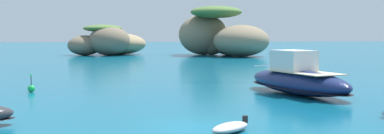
{
  "coord_description": "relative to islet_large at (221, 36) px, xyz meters",
  "views": [
    {
      "loc": [
        -2.42,
        -24.15,
        4.71
      ],
      "look_at": [
        1.36,
        12.28,
        2.06
      ],
      "focal_mm": 46.02,
      "sensor_mm": 36.0,
      "label": 1
    }
  ],
  "objects": [
    {
      "name": "ground_plane",
      "position": [
        -13.2,
        -71.54,
        -3.82
      ],
      "size": [
        400.0,
        400.0,
        0.0
      ],
      "primitive_type": "plane",
      "color": "#0C5B7A"
    },
    {
      "name": "islet_large",
      "position": [
        0.0,
        0.0,
        0.0
      ],
      "size": [
        18.86,
        20.31,
        9.67
      ],
      "color": "#84755B",
      "rests_on": "ground"
    },
    {
      "name": "islet_small",
      "position": [
        -21.88,
        4.37,
        -1.22
      ],
      "size": [
        18.34,
        16.26,
        6.08
      ],
      "color": "#9E8966",
      "rests_on": "ground"
    },
    {
      "name": "motorboat_navy",
      "position": [
        -3.97,
        -60.03,
        -2.72
      ],
      "size": [
        6.84,
        11.69,
        3.3
      ],
      "color": "navy",
      "rests_on": "ground"
    },
    {
      "name": "dinghy_tender",
      "position": [
        -11.48,
        -73.22,
        -3.6
      ],
      "size": [
        2.56,
        2.67,
        0.58
      ],
      "color": "#B2B2B2",
      "rests_on": "ground"
    },
    {
      "name": "channel_buoy",
      "position": [
        -24.12,
        -56.69,
        -3.48
      ],
      "size": [
        0.56,
        0.56,
        1.48
      ],
      "color": "green",
      "rests_on": "ground"
    }
  ]
}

